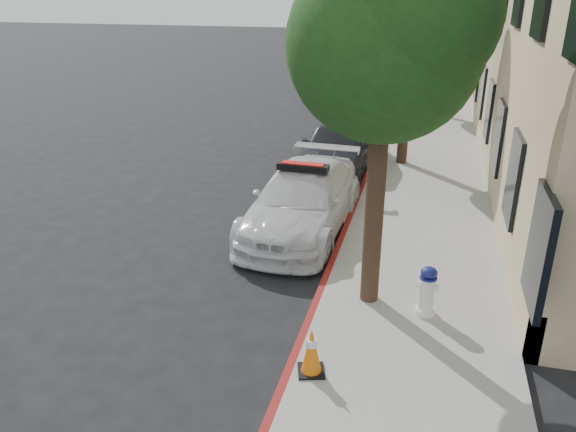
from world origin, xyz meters
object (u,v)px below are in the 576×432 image
(parked_car_far, at_px, (379,80))
(fire_hydrant, at_px, (427,291))
(parked_car_mid, at_px, (339,146))
(police_car, at_px, (303,200))
(traffic_cone, at_px, (311,351))

(parked_car_far, bearing_deg, fire_hydrant, -84.47)
(parked_car_mid, bearing_deg, fire_hydrant, -65.75)
(parked_car_mid, relative_size, parked_car_far, 1.15)
(police_car, distance_m, traffic_cone, 5.13)
(parked_car_far, relative_size, fire_hydrant, 4.80)
(police_car, height_order, traffic_cone, police_car)
(police_car, relative_size, parked_car_mid, 1.05)
(fire_hydrant, bearing_deg, police_car, 139.52)
(police_car, xyz_separation_m, parked_car_mid, (0.10, 4.16, 0.09))
(parked_car_mid, height_order, parked_car_far, parked_car_mid)
(parked_car_mid, distance_m, parked_car_far, 12.79)
(parked_car_mid, height_order, traffic_cone, parked_car_mid)
(police_car, relative_size, parked_car_far, 1.21)
(police_car, bearing_deg, fire_hydrant, -46.01)
(parked_car_mid, distance_m, traffic_cone, 9.20)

